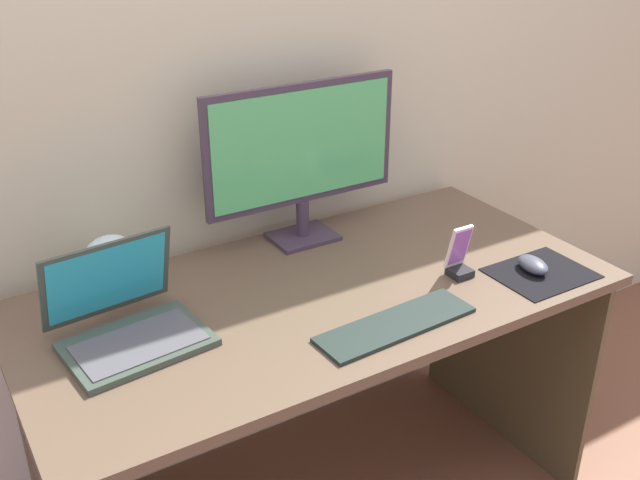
{
  "coord_description": "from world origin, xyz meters",
  "views": [
    {
      "loc": [
        -0.82,
        -1.36,
        1.66
      ],
      "look_at": [
        -0.01,
        -0.02,
        0.89
      ],
      "focal_mm": 41.19,
      "sensor_mm": 36.0,
      "label": 1
    }
  ],
  "objects_px": {
    "keyboard_external": "(396,324)",
    "mouse": "(533,265)",
    "phone_in_dock": "(459,258)",
    "fishbowl": "(113,264)",
    "monitor": "(302,153)",
    "laptop": "(127,321)"
  },
  "relations": [
    {
      "from": "phone_in_dock",
      "to": "monitor",
      "type": "bearing_deg",
      "value": 120.91
    },
    {
      "from": "monitor",
      "to": "phone_in_dock",
      "type": "height_order",
      "value": "monitor"
    },
    {
      "from": "monitor",
      "to": "keyboard_external",
      "type": "height_order",
      "value": "monitor"
    },
    {
      "from": "monitor",
      "to": "fishbowl",
      "type": "distance_m",
      "value": 0.58
    },
    {
      "from": "monitor",
      "to": "keyboard_external",
      "type": "relative_size",
      "value": 1.45
    },
    {
      "from": "monitor",
      "to": "mouse",
      "type": "distance_m",
      "value": 0.67
    },
    {
      "from": "laptop",
      "to": "phone_in_dock",
      "type": "relative_size",
      "value": 2.38
    },
    {
      "from": "monitor",
      "to": "phone_in_dock",
      "type": "bearing_deg",
      "value": -59.09
    },
    {
      "from": "fishbowl",
      "to": "keyboard_external",
      "type": "relative_size",
      "value": 0.38
    },
    {
      "from": "laptop",
      "to": "phone_in_dock",
      "type": "xyz_separation_m",
      "value": [
        0.82,
        -0.15,
        0.0
      ]
    },
    {
      "from": "laptop",
      "to": "phone_in_dock",
      "type": "height_order",
      "value": "laptop"
    },
    {
      "from": "phone_in_dock",
      "to": "keyboard_external",
      "type": "bearing_deg",
      "value": -158.08
    },
    {
      "from": "laptop",
      "to": "monitor",
      "type": "bearing_deg",
      "value": 22.16
    },
    {
      "from": "keyboard_external",
      "to": "mouse",
      "type": "xyz_separation_m",
      "value": [
        0.46,
        0.03,
        0.02
      ]
    },
    {
      "from": "monitor",
      "to": "mouse",
      "type": "height_order",
      "value": "monitor"
    },
    {
      "from": "laptop",
      "to": "phone_in_dock",
      "type": "bearing_deg",
      "value": -10.64
    },
    {
      "from": "fishbowl",
      "to": "mouse",
      "type": "bearing_deg",
      "value": -26.34
    },
    {
      "from": "fishbowl",
      "to": "mouse",
      "type": "distance_m",
      "value": 1.07
    },
    {
      "from": "keyboard_external",
      "to": "monitor",
      "type": "bearing_deg",
      "value": 81.77
    },
    {
      "from": "keyboard_external",
      "to": "phone_in_dock",
      "type": "xyz_separation_m",
      "value": [
        0.28,
        0.11,
        0.04
      ]
    },
    {
      "from": "keyboard_external",
      "to": "phone_in_dock",
      "type": "distance_m",
      "value": 0.31
    },
    {
      "from": "laptop",
      "to": "mouse",
      "type": "distance_m",
      "value": 1.03
    }
  ]
}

